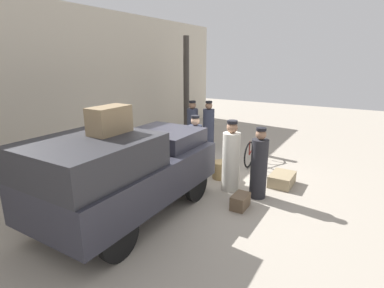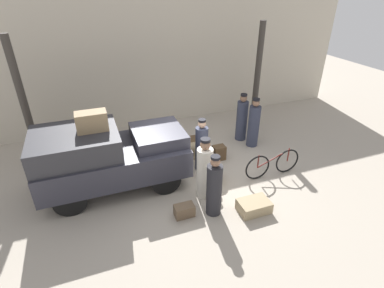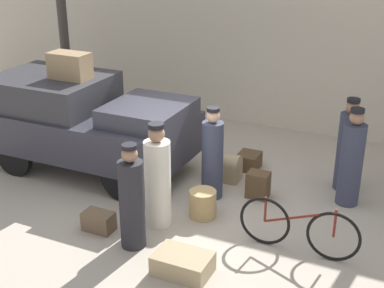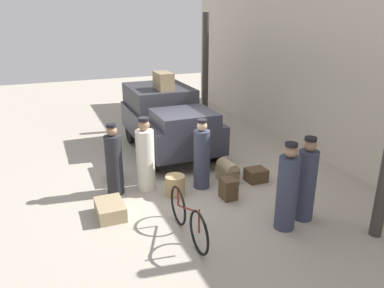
{
  "view_description": "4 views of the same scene",
  "coord_description": "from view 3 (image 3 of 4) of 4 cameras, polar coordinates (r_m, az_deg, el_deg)",
  "views": [
    {
      "loc": [
        -5.97,
        -3.48,
        3.0
      ],
      "look_at": [
        0.2,
        0.2,
        0.95
      ],
      "focal_mm": 28.0,
      "sensor_mm": 36.0,
      "label": 1
    },
    {
      "loc": [
        -2.33,
        -6.62,
        5.0
      ],
      "look_at": [
        0.2,
        0.2,
        0.95
      ],
      "focal_mm": 28.0,
      "sensor_mm": 36.0,
      "label": 2
    },
    {
      "loc": [
        3.69,
        -7.25,
        4.38
      ],
      "look_at": [
        0.2,
        0.2,
        0.95
      ],
      "focal_mm": 50.0,
      "sensor_mm": 36.0,
      "label": 3
    },
    {
      "loc": [
        7.64,
        -2.85,
        3.81
      ],
      "look_at": [
        0.2,
        0.2,
        0.95
      ],
      "focal_mm": 35.0,
      "sensor_mm": 36.0,
      "label": 4
    }
  ],
  "objects": [
    {
      "name": "suitcase_small_leather",
      "position": [
        10.26,
        6.06,
        -1.82
      ],
      "size": [
        0.4,
        0.47,
        0.31
      ],
      "color": "#4C3823",
      "rests_on": "ground"
    },
    {
      "name": "porter_carrying_trunk",
      "position": [
        8.13,
        -3.68,
        -3.84
      ],
      "size": [
        0.41,
        0.41,
        1.67
      ],
      "color": "silver",
      "rests_on": "ground"
    },
    {
      "name": "bicycle",
      "position": [
        7.76,
        11.26,
        -8.79
      ],
      "size": [
        1.74,
        0.04,
        0.81
      ],
      "color": "black",
      "rests_on": "ground"
    },
    {
      "name": "trunk_wicker_pale",
      "position": [
        7.33,
        -0.99,
        -12.64
      ],
      "size": [
        0.76,
        0.52,
        0.29
      ],
      "color": "#9E8966",
      "rests_on": "ground"
    },
    {
      "name": "conductor_in_dark_uniform",
      "position": [
        7.64,
        -6.44,
        -6.06
      ],
      "size": [
        0.37,
        0.37,
        1.6
      ],
      "color": "#232328",
      "rests_on": "ground"
    },
    {
      "name": "station_building_facade",
      "position": [
        12.1,
        7.1,
        12.32
      ],
      "size": [
        16.0,
        0.15,
        4.5
      ],
      "color": "beige",
      "rests_on": "ground"
    },
    {
      "name": "trunk_large_brown",
      "position": [
        9.76,
        3.48,
        -2.42
      ],
      "size": [
        0.58,
        0.35,
        0.51
      ],
      "color": "#9E8966",
      "rests_on": "ground"
    },
    {
      "name": "truck",
      "position": [
        10.13,
        -11.27,
        2.56
      ],
      "size": [
        3.78,
        1.87,
        1.74
      ],
      "color": "black",
      "rests_on": "ground"
    },
    {
      "name": "trunk_umber_medium",
      "position": [
        9.21,
        7.06,
        -4.34
      ],
      "size": [
        0.37,
        0.3,
        0.45
      ],
      "color": "#4C3823",
      "rests_on": "ground"
    },
    {
      "name": "trunk_on_truck_roof",
      "position": [
        9.99,
        -12.91,
        8.14
      ],
      "size": [
        0.74,
        0.41,
        0.48
      ],
      "color": "#937A56",
      "rests_on": "truck"
    },
    {
      "name": "wicker_basket",
      "position": [
        8.57,
        1.15,
        -6.37
      ],
      "size": [
        0.43,
        0.43,
        0.45
      ],
      "color": "tan",
      "rests_on": "ground"
    },
    {
      "name": "canopy_pillar_left",
      "position": [
        12.61,
        -13.45,
        10.65
      ],
      "size": [
        0.21,
        0.21,
        3.79
      ],
      "color": "#38332D",
      "rests_on": "ground"
    },
    {
      "name": "suitcase_black_upright",
      "position": [
        8.36,
        -9.93,
        -8.13
      ],
      "size": [
        0.47,
        0.29,
        0.3
      ],
      "color": "brown",
      "rests_on": "ground"
    },
    {
      "name": "ground_plane",
      "position": [
        9.24,
        -1.66,
        -5.68
      ],
      "size": [
        30.0,
        30.0,
        0.0
      ],
      "primitive_type": "plane",
      "color": "#A89E8E"
    },
    {
      "name": "porter_with_bicycle",
      "position": [
        8.96,
        2.19,
        -1.39
      ],
      "size": [
        0.36,
        0.36,
        1.61
      ],
      "color": "#33384C",
      "rests_on": "ground"
    },
    {
      "name": "porter_standing_middle",
      "position": [
        9.6,
        16.29,
        -0.46
      ],
      "size": [
        0.38,
        0.38,
        1.66
      ],
      "color": "#33384C",
      "rests_on": "ground"
    },
    {
      "name": "porter_lifting_near_truck",
      "position": [
        9.1,
        16.63,
        -1.78
      ],
      "size": [
        0.38,
        0.38,
        1.67
      ],
      "color": "#33384C",
      "rests_on": "ground"
    }
  ]
}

